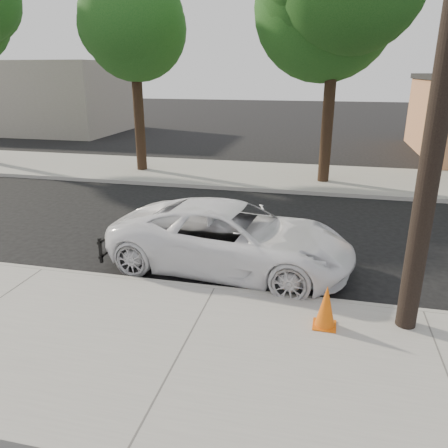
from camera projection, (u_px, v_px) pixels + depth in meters
The scene contains 8 objects.
ground at pixel (235, 254), 10.96m from camera, with size 120.00×120.00×0.00m, color black.
near_sidewalk at pixel (181, 354), 6.98m from camera, with size 90.00×4.40×0.15m, color gray.
far_sidewalk at pixel (275, 176), 18.74m from camera, with size 90.00×5.00×0.15m, color gray.
curb_near at pixel (215, 290), 9.01m from camera, with size 90.00×0.12×0.16m, color #9E9B93.
building_far at pixel (29, 97), 32.77m from camera, with size 14.00×8.00×5.00m, color gray.
tree_b at pixel (136, 23), 17.56m from camera, with size 4.34×4.20×8.45m.
police_cruiser at pixel (232, 237), 9.95m from camera, with size 2.54×5.51×1.53m, color white.
traffic_cone at pixel (326, 307), 7.50m from camera, with size 0.41×0.41×0.78m.
Camera 1 is at (2.00, -9.89, 4.36)m, focal length 35.00 mm.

